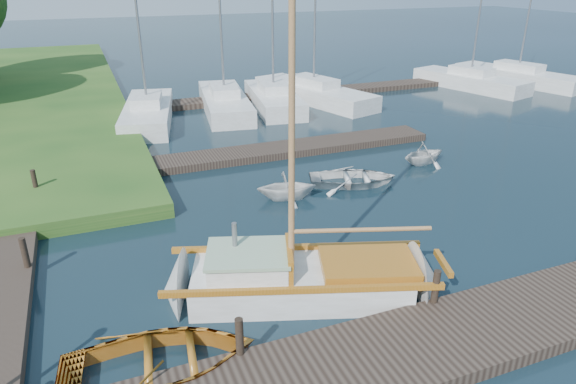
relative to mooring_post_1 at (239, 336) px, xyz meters
name	(u,v)px	position (x,y,z in m)	size (l,w,h in m)	color
ground	(288,229)	(3.00, 5.00, -0.70)	(160.00, 160.00, 0.00)	black
near_dock	(401,353)	(3.00, -1.00, -0.55)	(18.00, 2.20, 0.30)	black
far_dock	(275,151)	(5.00, 11.50, -0.55)	(14.00, 1.60, 0.30)	black
pontoon	(341,90)	(13.00, 21.00, -0.55)	(30.00, 1.60, 0.30)	black
mooring_post_1	(239,336)	(0.00, 0.00, 0.00)	(0.16, 0.16, 0.80)	black
mooring_post_2	(436,286)	(4.50, 0.00, 0.00)	(0.16, 0.16, 0.80)	black
mooring_post_4	(25,253)	(-4.00, 5.00, 0.00)	(0.16, 0.16, 0.80)	black
mooring_post_5	(35,181)	(-4.00, 10.00, 0.00)	(0.16, 0.16, 0.80)	black
sailboat	(307,281)	(2.17, 1.74, -0.36)	(7.40, 4.16, 9.83)	beige
dinghy	(160,356)	(-1.46, 0.41, -0.32)	(2.62, 3.67, 0.76)	#8F550E
tender_b	(287,184)	(3.79, 7.07, -0.17)	(1.73, 2.01, 1.06)	beige
tender_c	(353,176)	(6.47, 7.38, -0.38)	(2.22, 3.11, 0.65)	beige
tender_d	(424,151)	(10.12, 8.23, -0.19)	(1.67, 1.93, 1.02)	beige
marina_boat_0	(148,111)	(0.81, 18.56, -0.12)	(3.66, 7.72, 11.26)	beige
marina_boat_1	(225,100)	(5.02, 19.34, -0.13)	(3.35, 8.12, 10.96)	beige
marina_boat_2	(273,97)	(7.76, 19.05, -0.12)	(3.25, 7.32, 11.61)	beige
marina_boat_3	(314,91)	(10.48, 19.61, -0.14)	(4.62, 8.97, 10.61)	beige
marina_boat_6	(470,80)	(21.35, 18.97, -0.13)	(4.16, 7.84, 10.86)	beige
marina_boat_7	(518,75)	(25.41, 19.05, -0.12)	(4.37, 8.87, 12.51)	beige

